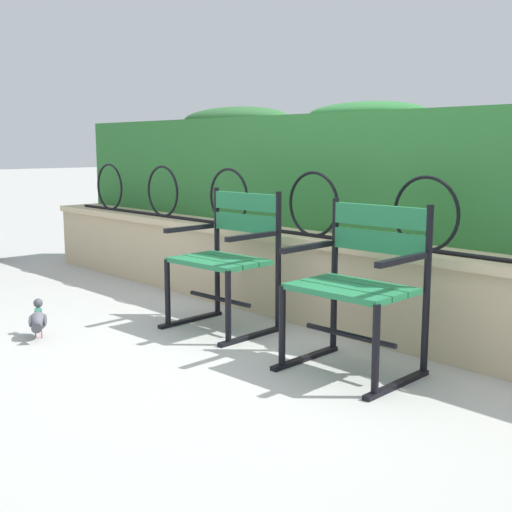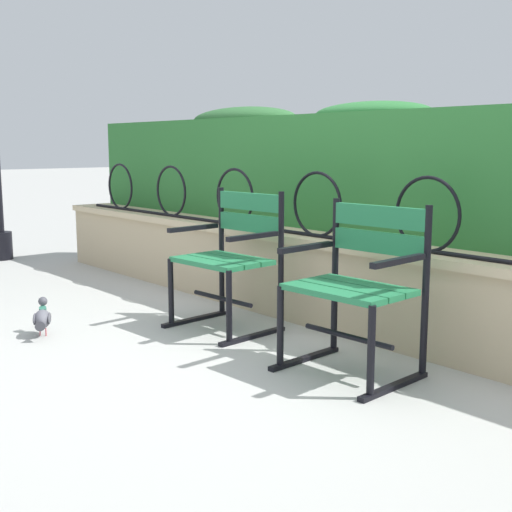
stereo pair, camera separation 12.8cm
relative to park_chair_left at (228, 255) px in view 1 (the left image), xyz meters
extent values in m
plane|color=#ADADA8|center=(0.51, -0.33, -0.47)|extent=(60.00, 60.00, 0.00)
cube|color=tan|center=(0.51, 0.53, -0.21)|extent=(6.83, 0.35, 0.52)
cube|color=#CBB58F|center=(0.51, 0.53, 0.08)|extent=(6.83, 0.41, 0.05)
cylinder|color=black|center=(0.51, 0.46, 0.12)|extent=(6.30, 0.02, 0.02)
torus|color=black|center=(-2.18, 0.46, 0.31)|extent=(0.42, 0.02, 0.42)
torus|color=black|center=(-1.35, 0.46, 0.31)|extent=(0.42, 0.02, 0.42)
torus|color=black|center=(-0.53, 0.46, 0.31)|extent=(0.42, 0.02, 0.42)
torus|color=black|center=(0.30, 0.46, 0.31)|extent=(0.42, 0.02, 0.42)
torus|color=black|center=(1.12, 0.46, 0.31)|extent=(0.42, 0.02, 0.42)
cube|color=#2D7033|center=(0.51, 0.99, 0.50)|extent=(6.69, 0.57, 0.79)
ellipsoid|color=#2D6031|center=(-1.08, 0.99, 0.90)|extent=(1.18, 0.51, 0.20)
ellipsoid|color=#286631|center=(0.28, 0.99, 0.90)|extent=(0.93, 0.51, 0.16)
cube|color=#237547|center=(0.01, -0.21, -0.03)|extent=(0.56, 0.15, 0.03)
cube|color=#237547|center=(0.00, -0.08, -0.03)|extent=(0.56, 0.15, 0.03)
cube|color=#237547|center=(0.00, 0.06, -0.03)|extent=(0.56, 0.15, 0.03)
cube|color=#237547|center=(-0.01, 0.16, 0.33)|extent=(0.56, 0.06, 0.11)
cube|color=#237547|center=(-0.01, 0.16, 0.19)|extent=(0.56, 0.06, 0.11)
cylinder|color=black|center=(0.27, 0.18, -0.03)|extent=(0.04, 0.04, 0.87)
cylinder|color=black|center=(0.29, -0.25, -0.25)|extent=(0.04, 0.04, 0.44)
cube|color=black|center=(0.28, -0.06, -0.45)|extent=(0.07, 0.52, 0.02)
cube|color=black|center=(0.28, -0.06, 0.15)|extent=(0.06, 0.40, 0.03)
cylinder|color=black|center=(-0.29, 0.15, -0.03)|extent=(0.04, 0.04, 0.87)
cylinder|color=black|center=(-0.26, -0.28, -0.25)|extent=(0.04, 0.04, 0.44)
cube|color=black|center=(-0.27, -0.09, -0.45)|extent=(0.07, 0.52, 0.02)
cube|color=black|center=(-0.27, -0.09, 0.15)|extent=(0.06, 0.40, 0.03)
cylinder|color=black|center=(0.00, -0.08, -0.27)|extent=(0.53, 0.06, 0.03)
cube|color=#237547|center=(1.09, -0.25, -0.03)|extent=(0.58, 0.15, 0.03)
cube|color=#237547|center=(1.08, -0.12, -0.03)|extent=(0.58, 0.15, 0.03)
cube|color=#237547|center=(1.07, 0.02, -0.03)|extent=(0.58, 0.15, 0.03)
cube|color=#237547|center=(1.07, 0.12, 0.32)|extent=(0.58, 0.06, 0.11)
cube|color=#237547|center=(1.07, 0.12, 0.19)|extent=(0.58, 0.06, 0.11)
cylinder|color=black|center=(1.36, 0.14, -0.03)|extent=(0.04, 0.04, 0.86)
cylinder|color=black|center=(1.38, -0.29, -0.25)|extent=(0.04, 0.04, 0.44)
cube|color=black|center=(1.37, -0.10, -0.45)|extent=(0.06, 0.52, 0.02)
cube|color=black|center=(1.37, -0.10, 0.15)|extent=(0.05, 0.40, 0.03)
cylinder|color=black|center=(0.78, 0.11, -0.03)|extent=(0.04, 0.04, 0.86)
cylinder|color=black|center=(0.80, -0.32, -0.25)|extent=(0.04, 0.04, 0.44)
cube|color=black|center=(0.79, -0.13, -0.45)|extent=(0.06, 0.52, 0.02)
cube|color=black|center=(0.79, -0.13, 0.15)|extent=(0.05, 0.40, 0.03)
cylinder|color=black|center=(1.08, -0.12, -0.27)|extent=(0.55, 0.05, 0.03)
ellipsoid|color=#5B5B66|center=(-0.60, -1.00, -0.36)|extent=(0.21, 0.18, 0.11)
cylinder|color=#2D6B56|center=(-0.66, -0.97, -0.33)|extent=(0.07, 0.07, 0.06)
sphere|color=#494951|center=(-0.68, -0.96, -0.27)|extent=(0.06, 0.06, 0.06)
cone|color=black|center=(-0.70, -0.94, -0.28)|extent=(0.03, 0.02, 0.01)
cone|color=#404047|center=(-0.50, -1.05, -0.37)|extent=(0.10, 0.09, 0.06)
ellipsoid|color=#4E4E56|center=(-0.61, -1.04, -0.36)|extent=(0.14, 0.08, 0.07)
ellipsoid|color=#4E4E56|center=(-0.57, -0.97, -0.36)|extent=(0.14, 0.08, 0.07)
cylinder|color=#C6515B|center=(-0.61, -1.01, -0.44)|extent=(0.01, 0.01, 0.05)
cylinder|color=#C6515B|center=(-0.58, -0.99, -0.44)|extent=(0.01, 0.01, 0.05)
camera|label=1|loc=(3.16, -2.69, 0.68)|focal=46.95mm
camera|label=2|loc=(3.24, -2.60, 0.68)|focal=46.95mm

